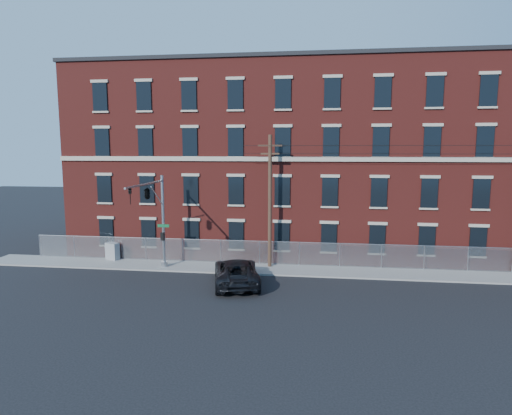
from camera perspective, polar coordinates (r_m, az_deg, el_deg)
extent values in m
plane|color=black|center=(28.53, -3.41, -10.83)|extent=(140.00, 140.00, 0.00)
cube|color=gray|center=(33.52, 19.16, -8.30)|extent=(65.00, 3.00, 0.12)
cube|color=maroon|center=(41.13, 17.13, 5.91)|extent=(55.00, 14.00, 16.00)
cube|color=black|center=(41.72, 17.60, 17.16)|extent=(55.30, 14.30, 0.30)
cube|color=#AAA08D|center=(34.17, 19.13, 6.02)|extent=(55.00, 0.18, 0.35)
cube|color=black|center=(38.18, -19.13, -3.06)|extent=(1.20, 0.10, 2.20)
cube|color=black|center=(37.69, -19.37, 2.32)|extent=(1.20, 0.10, 2.20)
cube|color=black|center=(37.55, -19.64, 8.10)|extent=(1.20, 0.10, 2.20)
cube|color=black|center=(37.77, -19.89, 13.56)|extent=(1.20, 0.10, 2.20)
cube|color=black|center=(36.69, -14.00, -3.29)|extent=(1.20, 0.10, 2.20)
cube|color=black|center=(36.19, -14.18, 2.32)|extent=(1.20, 0.10, 2.20)
cube|color=black|center=(36.04, -14.38, 8.34)|extent=(1.20, 0.10, 2.20)
cube|color=black|center=(36.27, -14.58, 14.03)|extent=(1.20, 0.10, 2.20)
cube|color=black|center=(35.53, -8.47, -3.50)|extent=(1.20, 0.10, 2.20)
cube|color=black|center=(35.01, -8.59, 2.29)|extent=(1.20, 0.10, 2.20)
cube|color=black|center=(34.85, -8.72, 8.52)|extent=(1.20, 0.10, 2.20)
cube|color=black|center=(35.09, -8.84, 14.40)|extent=(1.20, 0.10, 2.20)
cube|color=black|center=(34.71, -2.63, -3.69)|extent=(1.20, 0.10, 2.20)
cube|color=black|center=(34.18, -2.67, 2.24)|extent=(1.20, 0.10, 2.20)
cube|color=black|center=(34.02, -2.71, 8.62)|extent=(1.20, 0.10, 2.20)
cube|color=black|center=(34.26, -2.75, 14.65)|extent=(1.20, 0.10, 2.20)
cube|color=black|center=(34.27, 3.43, -3.85)|extent=(1.20, 0.10, 2.20)
cube|color=black|center=(33.73, 3.48, 2.16)|extent=(1.20, 0.10, 2.20)
cube|color=black|center=(33.57, 3.54, 8.62)|extent=(1.20, 0.10, 2.20)
cube|color=black|center=(33.82, 3.59, 14.73)|extent=(1.20, 0.10, 2.20)
cube|color=black|center=(34.21, 9.58, -3.96)|extent=(1.20, 0.10, 2.20)
cube|color=black|center=(33.67, 9.72, 2.05)|extent=(1.20, 0.10, 2.20)
cube|color=black|center=(33.52, 9.87, 8.53)|extent=(1.20, 0.10, 2.20)
cube|color=black|center=(33.76, 10.02, 14.64)|extent=(1.20, 0.10, 2.20)
cube|color=black|center=(34.55, 15.69, -4.03)|extent=(1.20, 0.10, 2.20)
cube|color=black|center=(34.02, 15.91, 1.92)|extent=(1.20, 0.10, 2.20)
cube|color=black|center=(33.86, 16.15, 8.33)|extent=(1.20, 0.10, 2.20)
cube|color=black|center=(34.11, 16.38, 14.38)|extent=(1.20, 0.10, 2.20)
cube|color=black|center=(35.27, 21.60, -4.05)|extent=(1.20, 0.10, 2.20)
cube|color=black|center=(34.75, 21.90, 1.77)|extent=(1.20, 0.10, 2.20)
cube|color=black|center=(34.59, 22.22, 8.04)|extent=(1.20, 0.10, 2.20)
cube|color=black|center=(34.83, 22.53, 13.97)|extent=(1.20, 0.10, 2.20)
cube|color=black|center=(36.35, 27.23, -4.03)|extent=(1.20, 0.10, 2.20)
cube|color=black|center=(35.84, 27.59, 1.62)|extent=(1.20, 0.10, 2.20)
cube|color=black|center=(35.69, 27.97, 7.69)|extent=(1.20, 0.10, 2.20)
cube|color=black|center=(35.92, 28.35, 13.43)|extent=(1.20, 0.10, 2.20)
cube|color=#A5A8AD|center=(34.51, 18.79, -6.18)|extent=(59.00, 0.02, 1.80)
cylinder|color=#9EA0A5|center=(34.31, 18.86, -4.72)|extent=(59.00, 0.04, 0.04)
cylinder|color=#9EA0A5|center=(40.71, -26.64, -4.50)|extent=(0.06, 0.06, 1.85)
cylinder|color=#9EA0A5|center=(39.07, -22.85, -4.77)|extent=(0.06, 0.06, 1.85)
cylinder|color=#9EA0A5|center=(37.61, -18.74, -5.04)|extent=(0.06, 0.06, 1.85)
cylinder|color=#9EA0A5|center=(36.36, -14.33, -5.30)|extent=(0.06, 0.06, 1.85)
cylinder|color=#9EA0A5|center=(35.34, -9.63, -5.54)|extent=(0.06, 0.06, 1.85)
cylinder|color=#9EA0A5|center=(34.57, -4.67, -5.76)|extent=(0.06, 0.06, 1.85)
cylinder|color=#9EA0A5|center=(34.06, 0.47, -5.94)|extent=(0.06, 0.06, 1.85)
cylinder|color=#9EA0A5|center=(33.84, 5.72, -6.07)|extent=(0.06, 0.06, 1.85)
cylinder|color=#9EA0A5|center=(33.89, 11.01, -6.15)|extent=(0.06, 0.06, 1.85)
cylinder|color=#9EA0A5|center=(34.23, 16.23, -6.18)|extent=(0.06, 0.06, 1.85)
cylinder|color=#9EA0A5|center=(34.85, 21.31, -6.16)|extent=(0.06, 0.06, 1.85)
cylinder|color=#9EA0A5|center=(35.72, 26.18, -6.10)|extent=(0.06, 0.06, 1.85)
cylinder|color=#9EA0A5|center=(33.44, -12.14, -1.82)|extent=(0.22, 0.22, 7.00)
cylinder|color=#9EA0A5|center=(34.14, -11.98, -7.29)|extent=(0.50, 0.50, 0.40)
cylinder|color=#9EA0A5|center=(30.05, -14.38, 3.00)|extent=(0.14, 6.50, 0.14)
cylinder|color=#9EA0A5|center=(32.04, -12.96, 1.53)|extent=(0.08, 2.18, 1.56)
cube|color=#0C592D|center=(33.34, -12.13, -2.38)|extent=(0.90, 0.03, 0.22)
cube|color=black|center=(33.41, -12.23, -3.75)|extent=(0.25, 0.25, 0.60)
imported|color=black|center=(27.76, -16.29, 1.41)|extent=(0.16, 0.20, 1.00)
imported|color=black|center=(30.33, -14.17, 2.00)|extent=(0.53, 2.48, 1.00)
cylinder|color=#4B3325|center=(32.54, 1.84, 0.76)|extent=(0.28, 0.28, 10.00)
cube|color=#4B3325|center=(32.30, 1.88, 8.17)|extent=(1.80, 0.12, 0.12)
cube|color=#4B3325|center=(32.30, 1.87, 7.11)|extent=(1.40, 0.12, 0.12)
imported|color=black|center=(29.46, -2.62, -8.46)|extent=(4.16, 6.67, 1.72)
cube|color=gray|center=(37.23, -18.42, -5.49)|extent=(1.22, 0.91, 1.37)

